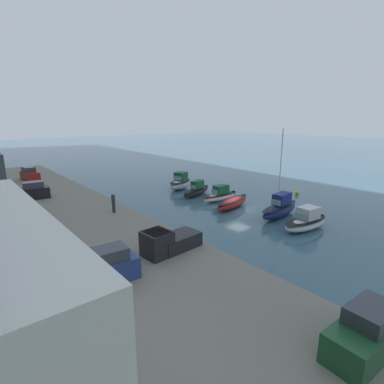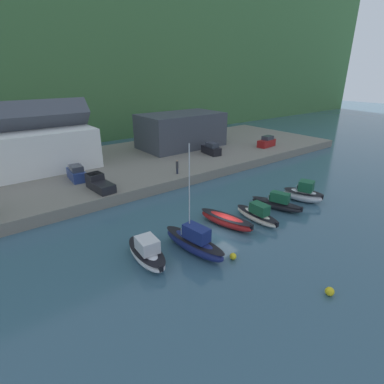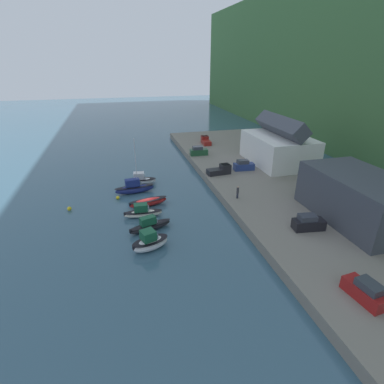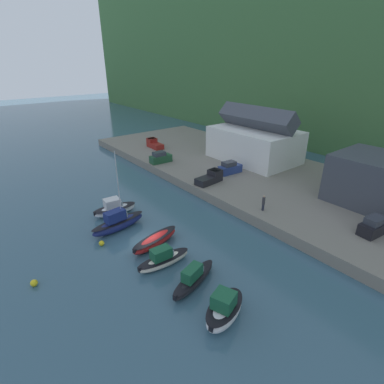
# 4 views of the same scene
# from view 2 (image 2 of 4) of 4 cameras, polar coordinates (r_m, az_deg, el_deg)

# --- Properties ---
(ground_plane) EXTENTS (320.00, 320.00, 0.00)m
(ground_plane) POSITION_cam_2_polar(r_m,az_deg,el_deg) (32.58, 6.12, -7.12)
(ground_plane) COLOR #385B70
(hillside_backdrop) EXTENTS (240.00, 58.45, 43.48)m
(hillside_backdrop) POSITION_cam_2_polar(r_m,az_deg,el_deg) (100.64, -28.82, 22.96)
(hillside_backdrop) COLOR #42703D
(hillside_backdrop) RESTS_ON ground_plane
(quay_promenade) EXTENTS (91.06, 26.63, 1.46)m
(quay_promenade) POSITION_cam_2_polar(r_m,az_deg,el_deg) (52.68, -13.90, 4.75)
(quay_promenade) COLOR gray
(quay_promenade) RESTS_ON ground_plane
(harbor_clubhouse) EXTENTS (16.36, 11.15, 10.45)m
(harbor_clubhouse) POSITION_cam_2_polar(r_m,az_deg,el_deg) (52.76, -27.35, 7.95)
(harbor_clubhouse) COLOR white
(harbor_clubhouse) RESTS_ON quay_promenade
(yacht_club_building) EXTENTS (16.39, 9.50, 6.63)m
(yacht_club_building) POSITION_cam_2_polar(r_m,az_deg,el_deg) (61.39, -2.08, 11.67)
(yacht_club_building) COLOR #3D424C
(yacht_club_building) RESTS_ON quay_promenade
(moored_boat_0) EXTENTS (2.77, 6.19, 2.39)m
(moored_boat_0) POSITION_cam_2_polar(r_m,az_deg,el_deg) (27.39, -8.62, -11.31)
(moored_boat_0) COLOR white
(moored_boat_0) RESTS_ON ground_plane
(moored_boat_1) EXTENTS (2.68, 7.51, 10.26)m
(moored_boat_1) POSITION_cam_2_polar(r_m,az_deg,el_deg) (28.20, 0.39, -9.53)
(moored_boat_1) COLOR navy
(moored_boat_1) RESTS_ON ground_plane
(moored_boat_2) EXTENTS (3.12, 6.90, 1.30)m
(moored_boat_2) POSITION_cam_2_polar(r_m,az_deg,el_deg) (32.99, 6.54, -5.39)
(moored_boat_2) COLOR red
(moored_boat_2) RESTS_ON ground_plane
(moored_boat_3) EXTENTS (1.99, 6.13, 2.18)m
(moored_boat_3) POSITION_cam_2_polar(r_m,az_deg,el_deg) (34.62, 12.36, -4.25)
(moored_boat_3) COLOR white
(moored_boat_3) RESTS_ON ground_plane
(moored_boat_4) EXTENTS (3.38, 6.60, 2.21)m
(moored_boat_4) POSITION_cam_2_polar(r_m,az_deg,el_deg) (38.12, 15.92, -2.06)
(moored_boat_4) COLOR black
(moored_boat_4) RESTS_ON ground_plane
(moored_boat_5) EXTENTS (3.90, 5.49, 2.79)m
(moored_boat_5) POSITION_cam_2_polar(r_m,az_deg,el_deg) (41.47, 20.47, -0.29)
(moored_boat_5) COLOR silver
(moored_boat_5) RESTS_ON ground_plane
(parked_car_0) EXTENTS (2.08, 4.31, 2.16)m
(parked_car_0) POSITION_cam_2_polar(r_m,az_deg,el_deg) (45.40, -21.14, 3.31)
(parked_car_0) COLOR navy
(parked_car_0) RESTS_ON quay_promenade
(parked_car_1) EXTENTS (2.32, 4.40, 2.16)m
(parked_car_1) POSITION_cam_2_polar(r_m,az_deg,el_deg) (56.11, 3.70, 8.14)
(parked_car_1) COLOR black
(parked_car_1) RESTS_ON quay_promenade
(parked_car_3) EXTENTS (4.38, 2.27, 2.16)m
(parked_car_3) POSITION_cam_2_polar(r_m,az_deg,el_deg) (63.69, 14.03, 9.21)
(parked_car_3) COLOR maroon
(parked_car_3) RESTS_ON quay_promenade
(pickup_truck_1) EXTENTS (2.36, 4.88, 1.90)m
(pickup_truck_1) POSITION_cam_2_polar(r_m,az_deg,el_deg) (40.83, -17.35, 1.65)
(pickup_truck_1) COLOR black
(pickup_truck_1) RESTS_ON quay_promenade
(person_on_quay) EXTENTS (0.40, 0.40, 2.14)m
(person_on_quay) POSITION_cam_2_polar(r_m,az_deg,el_deg) (44.90, -2.85, 4.84)
(person_on_quay) COLOR #232838
(person_on_quay) RESTS_ON quay_promenade
(dog_on_quay) EXTENTS (0.73, 0.81, 0.68)m
(dog_on_quay) POSITION_cam_2_polar(r_m,az_deg,el_deg) (68.97, 13.54, 9.81)
(dog_on_quay) COLOR black
(dog_on_quay) RESTS_ON quay_promenade
(mooring_buoy_0) EXTENTS (0.63, 0.63, 0.63)m
(mooring_buoy_0) POSITION_cam_2_polar(r_m,az_deg,el_deg) (27.82, 7.81, -12.04)
(mooring_buoy_0) COLOR yellow
(mooring_buoy_0) RESTS_ON ground_plane
(mooring_buoy_1) EXTENTS (0.68, 0.68, 0.68)m
(mooring_buoy_1) POSITION_cam_2_polar(r_m,az_deg,el_deg) (26.02, 24.75, -16.81)
(mooring_buoy_1) COLOR yellow
(mooring_buoy_1) RESTS_ON ground_plane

